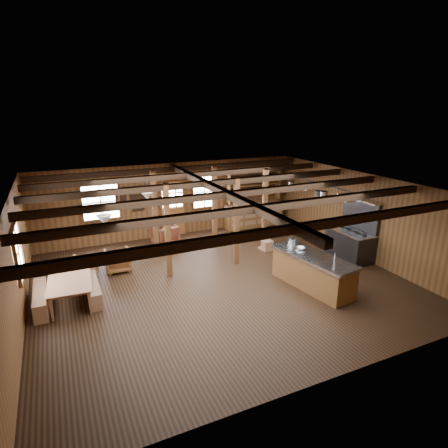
% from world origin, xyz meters
% --- Properties ---
extents(room, '(10.04, 9.04, 2.84)m').
position_xyz_m(room, '(0.00, 0.00, 1.40)').
color(room, black).
rests_on(room, ground).
extents(ceiling_joists, '(9.80, 8.82, 0.18)m').
position_xyz_m(ceiling_joists, '(0.00, 0.18, 2.68)').
color(ceiling_joists, black).
rests_on(ceiling_joists, ceiling).
extents(timber_posts, '(3.95, 2.35, 2.80)m').
position_xyz_m(timber_posts, '(0.52, 2.08, 1.40)').
color(timber_posts, '#4E3116').
rests_on(timber_posts, floor).
extents(back_door, '(1.02, 0.08, 2.15)m').
position_xyz_m(back_door, '(0.00, 4.45, 0.88)').
color(back_door, brown).
rests_on(back_door, floor).
extents(window_back_left, '(1.32, 0.06, 1.32)m').
position_xyz_m(window_back_left, '(-2.60, 4.46, 1.60)').
color(window_back_left, white).
rests_on(window_back_left, wall_back).
extents(window_back_right, '(1.02, 0.06, 1.32)m').
position_xyz_m(window_back_right, '(1.30, 4.46, 1.60)').
color(window_back_right, white).
rests_on(window_back_right, wall_back).
extents(window_left, '(0.14, 1.24, 1.32)m').
position_xyz_m(window_left, '(-4.96, 0.50, 1.60)').
color(window_left, white).
rests_on(window_left, wall_back).
extents(notice_boards, '(1.08, 0.03, 0.90)m').
position_xyz_m(notice_boards, '(-1.50, 4.46, 1.64)').
color(notice_boards, silver).
rests_on(notice_boards, wall_back).
extents(back_counter, '(2.55, 0.60, 2.45)m').
position_xyz_m(back_counter, '(3.40, 4.20, 0.60)').
color(back_counter, brown).
rests_on(back_counter, floor).
extents(pendant_lamps, '(1.86, 2.36, 0.66)m').
position_xyz_m(pendant_lamps, '(-2.25, 1.00, 2.25)').
color(pendant_lamps, '#2A2A2C').
rests_on(pendant_lamps, ceiling).
extents(pot_rack, '(0.43, 3.00, 0.45)m').
position_xyz_m(pot_rack, '(3.45, 0.24, 2.28)').
color(pot_rack, '#2A2A2C').
rests_on(pot_rack, ceiling).
extents(kitchen_island, '(1.29, 2.61, 1.20)m').
position_xyz_m(kitchen_island, '(2.20, -1.33, 0.48)').
color(kitchen_island, brown).
rests_on(kitchen_island, floor).
extents(step_stool, '(0.41, 0.30, 0.35)m').
position_xyz_m(step_stool, '(2.49, 1.55, 0.18)').
color(step_stool, brown).
rests_on(step_stool, floor).
extents(commercial_range, '(0.84, 1.64, 2.02)m').
position_xyz_m(commercial_range, '(4.65, -0.16, 0.65)').
color(commercial_range, '#2A2A2C').
rests_on(commercial_range, floor).
extents(dining_table, '(1.13, 1.90, 0.65)m').
position_xyz_m(dining_table, '(-3.90, 0.56, 0.32)').
color(dining_table, '#9B6746').
rests_on(dining_table, floor).
extents(bench_wall, '(0.31, 1.68, 0.46)m').
position_xyz_m(bench_wall, '(-4.65, 0.56, 0.23)').
color(bench_wall, brown).
rests_on(bench_wall, floor).
extents(bench_aisle, '(0.30, 1.58, 0.43)m').
position_xyz_m(bench_aisle, '(-3.40, 0.56, 0.22)').
color(bench_aisle, brown).
rests_on(bench_aisle, floor).
extents(armchair_a, '(0.74, 0.76, 0.67)m').
position_xyz_m(armchair_a, '(-2.52, 2.01, 0.33)').
color(armchair_a, brown).
rests_on(armchair_a, floor).
extents(armchair_b, '(0.94, 0.96, 0.74)m').
position_xyz_m(armchair_b, '(-0.60, 3.55, 0.37)').
color(armchair_b, brown).
rests_on(armchair_b, floor).
extents(armchair_c, '(0.96, 0.97, 0.66)m').
position_xyz_m(armchair_c, '(-3.55, 1.85, 0.33)').
color(armchair_c, '#8E6240').
rests_on(armchair_c, floor).
extents(counter_pot, '(0.29, 0.29, 0.17)m').
position_xyz_m(counter_pot, '(2.20, -0.33, 1.03)').
color(counter_pot, '#B3B5BB').
rests_on(counter_pot, kitchen_island).
extents(bowl, '(0.33, 0.33, 0.06)m').
position_xyz_m(bowl, '(2.14, -0.81, 0.97)').
color(bowl, silver).
rests_on(bowl, kitchen_island).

